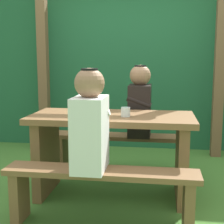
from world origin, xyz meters
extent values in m
plane|color=#43772E|center=(0.00, 0.00, 0.00)|extent=(12.00, 12.00, 0.00)
cube|color=#1F5935|center=(0.00, 2.17, 1.05)|extent=(6.40, 1.03, 2.10)
cube|color=brown|center=(-1.11, 1.40, 1.12)|extent=(0.12, 0.12, 2.25)
cube|color=brown|center=(1.11, 1.40, 1.12)|extent=(0.12, 0.12, 2.25)
cube|color=brown|center=(0.00, 0.00, 0.71)|extent=(1.40, 0.64, 0.05)
cube|color=brown|center=(-0.60, 0.00, 0.34)|extent=(0.08, 0.54, 0.68)
cube|color=brown|center=(0.60, 0.00, 0.34)|extent=(0.08, 0.54, 0.68)
cube|color=brown|center=(0.00, -0.55, 0.41)|extent=(1.40, 0.24, 0.04)
cube|color=brown|center=(-0.62, -0.55, 0.19)|extent=(0.07, 0.22, 0.39)
cube|color=brown|center=(0.62, -0.55, 0.19)|extent=(0.07, 0.22, 0.39)
cube|color=brown|center=(0.00, 0.55, 0.41)|extent=(1.40, 0.24, 0.04)
cube|color=brown|center=(-0.62, 0.55, 0.19)|extent=(0.07, 0.22, 0.39)
cube|color=brown|center=(0.62, 0.55, 0.19)|extent=(0.07, 0.22, 0.39)
cube|color=white|center=(-0.08, -0.55, 0.69)|extent=(0.22, 0.34, 0.52)
sphere|color=#936B4C|center=(-0.08, -0.55, 1.04)|extent=(0.21, 0.21, 0.21)
cylinder|color=black|center=(-0.08, -0.55, 1.13)|extent=(0.12, 0.12, 0.02)
cylinder|color=white|center=(-0.08, -0.41, 0.79)|extent=(0.25, 0.07, 0.15)
cube|color=black|center=(0.20, 0.55, 0.69)|extent=(0.22, 0.34, 0.52)
sphere|color=#936B4C|center=(0.20, 0.55, 1.04)|extent=(0.21, 0.21, 0.21)
cylinder|color=black|center=(0.20, 0.55, 1.13)|extent=(0.12, 0.12, 0.02)
cylinder|color=black|center=(0.20, 0.41, 0.79)|extent=(0.25, 0.07, 0.15)
cylinder|color=silver|center=(0.12, -0.07, 0.77)|extent=(0.08, 0.08, 0.08)
cylinder|color=silver|center=(-0.16, -0.01, 0.82)|extent=(0.06, 0.06, 0.18)
cylinder|color=silver|center=(-0.16, -0.01, 0.94)|extent=(0.03, 0.03, 0.07)
camera|label=1|loc=(0.41, -2.79, 1.21)|focal=53.39mm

